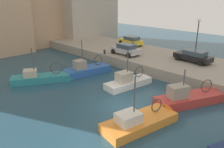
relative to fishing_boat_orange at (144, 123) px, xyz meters
name	(u,v)px	position (x,y,z in m)	size (l,w,h in m)	color
water_surface	(123,105)	(1.13, 3.02, -0.10)	(80.00, 80.00, 0.00)	navy
quay_wall	(190,68)	(12.63, 3.02, 0.50)	(9.00, 56.00, 1.20)	#9E9384
fishing_boat_orange	(144,123)	(0.00, 0.00, 0.00)	(6.53, 3.15, 4.77)	orange
fishing_boat_teal	(44,81)	(-0.70, 12.52, 0.00)	(6.54, 4.64, 4.36)	teal
fishing_boat_red	(191,102)	(5.47, -0.77, 0.04)	(6.84, 4.28, 3.90)	#BC3833
fishing_boat_blue	(90,72)	(4.37, 11.20, 0.03)	(6.27, 2.77, 4.76)	#2D60B7
fishing_boat_white	(131,84)	(4.86, 5.36, 0.06)	(5.96, 2.45, 4.38)	white
parked_car_yellow	(131,41)	(15.14, 14.16, 1.80)	(2.16, 4.04, 1.35)	gold
parked_car_black	(193,56)	(13.28, 3.11, 1.80)	(2.22, 4.46, 1.36)	black
parked_car_silver	(126,49)	(10.22, 10.87, 1.83)	(2.01, 4.00, 1.42)	#B7B7BC
mooring_bollard_north	(105,52)	(8.48, 13.02, 1.37)	(0.28, 0.28, 0.55)	#2D2D33
quay_streetlamp	(198,33)	(14.13, 3.33, 4.35)	(0.36, 0.36, 4.83)	#38383D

